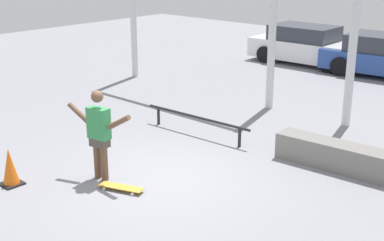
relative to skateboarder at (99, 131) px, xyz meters
The scene contains 7 objects.
ground_plane 1.40m from the skateboarder, 38.86° to the left, with size 36.00×36.00×0.00m, color gray.
skateboarder is the anchor object (origin of this frame).
skateboard 1.10m from the skateboarder, ahead, with size 0.86×0.48×0.08m.
grind_box 4.61m from the skateboarder, 47.94° to the left, with size 2.53×0.52×0.52m, color slate.
grind_rail 3.07m from the skateboarder, 95.70° to the left, with size 2.91×0.18×0.46m.
parked_car_white 11.83m from the skateboarder, 102.35° to the left, with size 4.19×1.96×1.38m.
traffic_cone 1.73m from the skateboarder, 128.48° to the right, with size 0.37×0.37×0.70m.
Camera 1 is at (6.58, -6.29, 4.14)m, focal length 50.00 mm.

